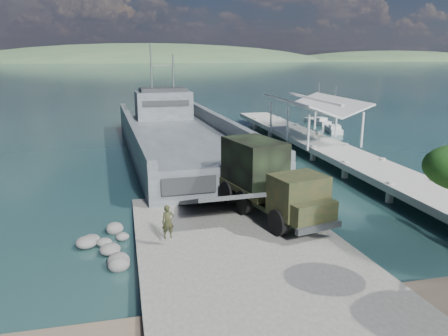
# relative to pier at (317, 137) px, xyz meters

# --- Properties ---
(ground) EXTENTS (1400.00, 1400.00, 0.00)m
(ground) POSITION_rel_pier_xyz_m (-13.00, -18.77, -1.60)
(ground) COLOR #173837
(ground) RESTS_ON ground
(boat_ramp) EXTENTS (10.00, 18.00, 0.50)m
(boat_ramp) POSITION_rel_pier_xyz_m (-13.00, -19.77, -1.35)
(boat_ramp) COLOR slate
(boat_ramp) RESTS_ON ground
(shoreline_rocks) EXTENTS (3.20, 5.60, 0.90)m
(shoreline_rocks) POSITION_rel_pier_xyz_m (-19.20, -18.27, -1.60)
(shoreline_rocks) COLOR #545451
(shoreline_rocks) RESTS_ON ground
(distant_headlands) EXTENTS (1000.00, 240.00, 48.00)m
(distant_headlands) POSITION_rel_pier_xyz_m (37.00, 541.23, -1.60)
(distant_headlands) COLOR #375233
(distant_headlands) RESTS_ON ground
(pier) EXTENTS (6.40, 44.00, 6.10)m
(pier) POSITION_rel_pier_xyz_m (0.00, 0.00, 0.00)
(pier) COLOR #AAAAA0
(pier) RESTS_ON ground
(landing_craft) EXTENTS (11.27, 38.55, 11.33)m
(landing_craft) POSITION_rel_pier_xyz_m (-12.94, 3.25, -0.67)
(landing_craft) COLOR #3E4449
(landing_craft) RESTS_ON ground
(military_truck) EXTENTS (4.52, 8.99, 4.00)m
(military_truck) POSITION_rel_pier_xyz_m (-10.45, -16.03, 0.89)
(military_truck) COLOR black
(military_truck) RESTS_ON boat_ramp
(soldier) EXTENTS (0.63, 0.44, 1.62)m
(soldier) POSITION_rel_pier_xyz_m (-16.48, -19.28, -0.29)
(soldier) COLOR black
(soldier) RESTS_ON boat_ramp
(sailboat_near) EXTENTS (2.54, 4.90, 5.74)m
(sailboat_near) POSITION_rel_pier_xyz_m (7.13, 10.48, -1.29)
(sailboat_near) COLOR silver
(sailboat_near) RESTS_ON ground
(sailboat_far) EXTENTS (2.00, 4.94, 5.84)m
(sailboat_far) POSITION_rel_pier_xyz_m (7.94, 16.83, -1.29)
(sailboat_far) COLOR silver
(sailboat_far) RESTS_ON ground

